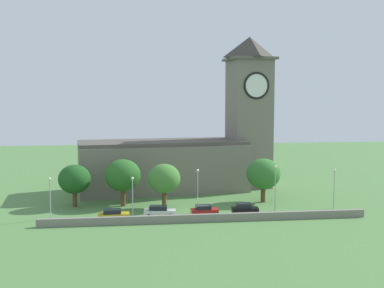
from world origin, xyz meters
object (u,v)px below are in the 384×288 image
car_black (245,209)px  tree_riverside_east (74,179)px  streetlamp_east_mid (275,181)px  streetlamp_west_mid (133,190)px  tree_riverside_west (123,175)px  streetlamp_central (198,184)px  streetlamp_east_end (334,182)px  streetlamp_west_end (50,191)px  tree_churchyard (263,174)px  church (190,148)px  car_yellow (113,215)px  car_red (204,210)px  tree_by_tower (164,179)px  car_white (159,211)px

car_black → tree_riverside_east: bearing=161.4°
streetlamp_east_mid → car_black: bearing=-166.0°
streetlamp_west_mid → tree_riverside_west: 8.08m
streetlamp_central → tree_riverside_east: (-19.82, 6.63, -0.02)m
car_black → streetlamp_east_end: size_ratio=0.65×
streetlamp_west_end → tree_churchyard: size_ratio=0.83×
church → car_yellow: church is taller
streetlamp_west_end → tree_riverside_west: (10.63, 7.63, 0.89)m
car_red → tree_riverside_east: (-20.53, 8.78, 3.80)m
church → tree_by_tower: 17.65m
car_white → streetlamp_central: streetlamp_central is taller
streetlamp_west_end → car_red: bearing=-1.9°
tree_churchyard → streetlamp_west_end: bearing=-167.6°
streetlamp_central → streetlamp_east_mid: (12.29, -1.07, 0.32)m
car_yellow → tree_riverside_east: tree_riverside_east is taller
streetlamp_west_end → streetlamp_east_end: bearing=1.9°
car_white → tree_riverside_east: size_ratio=0.70×
car_black → streetlamp_central: (-7.03, 2.38, 3.73)m
tree_riverside_west → tree_churchyard: 24.24m
church → tree_riverside_east: 25.07m
streetlamp_west_end → streetlamp_east_mid: (34.76, 0.30, 0.69)m
church → tree_by_tower: church is taller
streetlamp_central → tree_churchyard: size_ratio=0.91×
streetlamp_west_mid → streetlamp_east_mid: streetlamp_east_mid is taller
tree_churchyard → car_black: bearing=-121.7°
church → tree_churchyard: 17.78m
car_black → streetlamp_west_mid: size_ratio=0.69×
car_white → tree_riverside_west: (-5.65, 8.35, 4.30)m
car_yellow → tree_riverside_west: tree_riverside_west is taller
tree_churchyard → church: bearing=129.7°
tree_riverside_east → streetlamp_west_end: bearing=-108.3°
car_red → streetlamp_east_mid: (11.59, 1.08, 4.14)m
streetlamp_west_end → tree_riverside_east: tree_riverside_east is taller
car_white → tree_churchyard: size_ratio=0.65×
church → streetlamp_central: church is taller
streetlamp_east_end → tree_by_tower: (-27.69, 3.50, 0.51)m
church → streetlamp_west_mid: bearing=-118.3°
tree_riverside_east → tree_by_tower: 15.05m
car_yellow → tree_riverside_east: size_ratio=0.65×
car_red → car_black: 6.33m
streetlamp_west_mid → streetlamp_east_mid: size_ratio=0.82×
tree_riverside_east → streetlamp_west_mid: bearing=-40.7°
car_white → streetlamp_west_mid: 5.26m
church → car_black: 24.01m
church → car_red: size_ratio=9.47×
streetlamp_east_mid → streetlamp_east_end: 10.40m
tree_riverside_east → tree_by_tower: (14.74, -3.03, 0.30)m
car_yellow → streetlamp_west_end: size_ratio=0.73×
streetlamp_east_mid → tree_churchyard: size_ratio=0.99×
streetlamp_east_end → car_red: bearing=-174.1°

